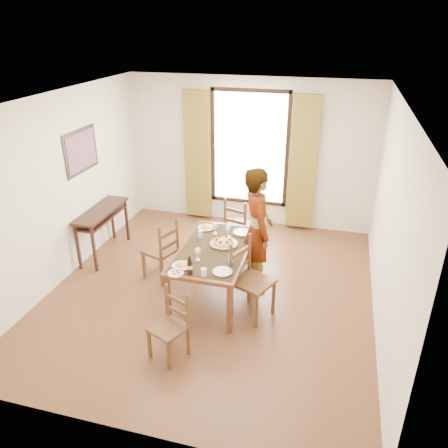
% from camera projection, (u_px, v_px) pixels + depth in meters
% --- Properties ---
extents(ground, '(5.00, 5.00, 0.00)m').
position_uv_depth(ground, '(212.00, 290.00, 6.35)').
color(ground, '#482916').
rests_on(ground, ground).
extents(room_shell, '(4.60, 5.10, 2.74)m').
position_uv_depth(room_shell, '(213.00, 188.00, 5.80)').
color(room_shell, silver).
rests_on(room_shell, ground).
extents(console_table, '(0.38, 1.20, 0.80)m').
position_uv_depth(console_table, '(102.00, 216.00, 7.05)').
color(console_table, black).
rests_on(console_table, ground).
extents(dining_table, '(0.93, 1.64, 0.76)m').
position_uv_depth(dining_table, '(215.00, 252.00, 5.96)').
color(dining_table, brown).
rests_on(dining_table, ground).
extents(chair_west, '(0.55, 0.55, 0.96)m').
position_uv_depth(chair_west, '(162.00, 251.00, 6.47)').
color(chair_west, brown).
rests_on(chair_west, ground).
extents(chair_north, '(0.54, 0.54, 0.98)m').
position_uv_depth(chair_north, '(240.00, 227.00, 7.21)').
color(chair_north, brown).
rests_on(chair_north, ground).
extents(chair_south, '(0.49, 0.49, 0.84)m').
position_uv_depth(chair_south, '(170.00, 327.00, 4.98)').
color(chair_south, brown).
rests_on(chair_south, ground).
extents(chair_east, '(0.62, 0.62, 1.05)m').
position_uv_depth(chair_east, '(251.00, 281.00, 5.66)').
color(chair_east, brown).
rests_on(chair_east, ground).
extents(man, '(0.98, 0.92, 1.82)m').
position_uv_depth(man, '(257.00, 231.00, 6.05)').
color(man, '#9A9BA3').
rests_on(man, ground).
extents(plate_sw, '(0.27, 0.27, 0.05)m').
position_uv_depth(plate_sw, '(181.00, 265.00, 5.47)').
color(plate_sw, silver).
rests_on(plate_sw, dining_table).
extents(plate_se, '(0.27, 0.27, 0.05)m').
position_uv_depth(plate_se, '(223.00, 271.00, 5.35)').
color(plate_se, silver).
rests_on(plate_se, dining_table).
extents(plate_nw, '(0.27, 0.27, 0.05)m').
position_uv_depth(plate_nw, '(206.00, 227.00, 6.46)').
color(plate_nw, silver).
rests_on(plate_nw, dining_table).
extents(plate_ne, '(0.27, 0.27, 0.05)m').
position_uv_depth(plate_ne, '(242.00, 231.00, 6.32)').
color(plate_ne, silver).
rests_on(plate_ne, dining_table).
extents(pasta_platter, '(0.40, 0.40, 0.10)m').
position_uv_depth(pasta_platter, '(223.00, 241.00, 6.00)').
color(pasta_platter, '#B64317').
rests_on(pasta_platter, dining_table).
extents(caprese_plate, '(0.20, 0.20, 0.04)m').
position_uv_depth(caprese_plate, '(176.00, 272.00, 5.32)').
color(caprese_plate, silver).
rests_on(caprese_plate, dining_table).
extents(wine_glass_a, '(0.08, 0.08, 0.18)m').
position_uv_depth(wine_glass_a, '(198.00, 254.00, 5.60)').
color(wine_glass_a, white).
rests_on(wine_glass_a, dining_table).
extents(wine_glass_b, '(0.08, 0.08, 0.18)m').
position_uv_depth(wine_glass_b, '(228.00, 231.00, 6.19)').
color(wine_glass_b, white).
rests_on(wine_glass_b, dining_table).
extents(wine_glass_c, '(0.08, 0.08, 0.18)m').
position_uv_depth(wine_glass_c, '(215.00, 228.00, 6.28)').
color(wine_glass_c, white).
rests_on(wine_glass_c, dining_table).
extents(tumbler_a, '(0.07, 0.07, 0.10)m').
position_uv_depth(tumbler_a, '(231.00, 258.00, 5.57)').
color(tumbler_a, silver).
rests_on(tumbler_a, dining_table).
extents(tumbler_b, '(0.07, 0.07, 0.10)m').
position_uv_depth(tumbler_b, '(200.00, 234.00, 6.20)').
color(tumbler_b, silver).
rests_on(tumbler_b, dining_table).
extents(tumbler_c, '(0.07, 0.07, 0.10)m').
position_uv_depth(tumbler_c, '(204.00, 272.00, 5.27)').
color(tumbler_c, silver).
rests_on(tumbler_c, dining_table).
extents(wine_bottle, '(0.07, 0.07, 0.25)m').
position_uv_depth(wine_bottle, '(190.00, 265.00, 5.28)').
color(wine_bottle, black).
rests_on(wine_bottle, dining_table).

